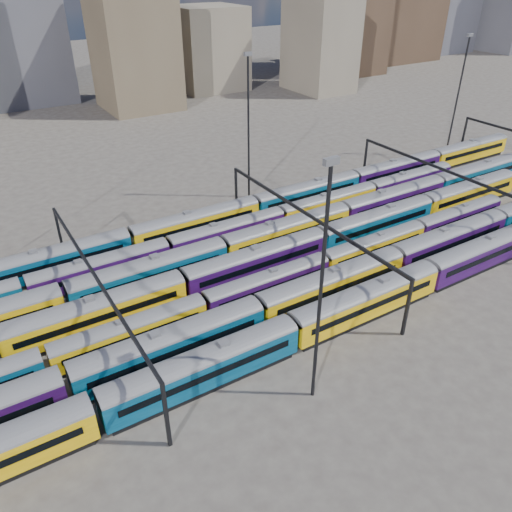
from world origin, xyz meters
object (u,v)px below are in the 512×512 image
rake_0 (429,272)px  mast_2 (321,283)px  rake_1 (395,258)px  rake_2 (268,282)px

rake_0 → mast_2: size_ratio=5.20×
rake_0 → rake_1: rake_1 is taller
rake_0 → mast_2: bearing=-164.1°
rake_1 → rake_2: bearing=164.4°
rake_2 → mast_2: bearing=-107.8°
rake_0 → rake_2: (-19.03, 10.00, -0.48)m
rake_1 → rake_2: 18.57m
rake_1 → mast_2: (-23.35, -12.00, 11.08)m
rake_0 → rake_1: bearing=103.0°
rake_0 → mast_2: mast_2 is taller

